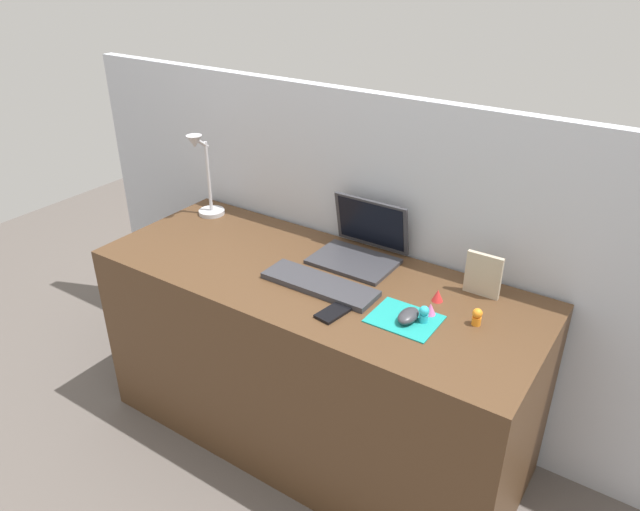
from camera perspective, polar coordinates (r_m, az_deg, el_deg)
name	(u,v)px	position (r m, az deg, el deg)	size (l,w,h in m)	color
ground_plane	(315,432)	(2.56, -0.52, -16.49)	(6.00, 6.00, 0.00)	#59514C
back_wall	(364,257)	(2.41, 4.19, -0.13)	(2.82, 0.05, 1.32)	#B2B7C1
desk	(314,360)	(2.31, -0.56, -9.94)	(1.62, 0.63, 0.74)	#4C331E
laptop	(362,244)	(2.21, 3.97, 1.09)	(0.30, 0.25, 0.21)	#333338
keyboard	(320,284)	(2.04, -0.04, -2.76)	(0.41, 0.13, 0.02)	#333338
mousepad	(404,319)	(1.89, 8.05, -6.00)	(0.21, 0.17, 0.00)	teal
mouse	(408,316)	(1.88, 8.41, -5.70)	(0.06, 0.10, 0.03)	#333338
cell_phone	(334,312)	(1.90, 1.38, -5.38)	(0.06, 0.13, 0.01)	black
desk_lamp	(204,178)	(2.55, -10.97, 7.28)	(0.11, 0.15, 0.36)	#B7B7BC
picture_frame	(483,275)	(2.03, 15.27, -1.80)	(0.12, 0.02, 0.15)	#B2A58C
toy_figurine_cyan	(424,314)	(1.87, 9.86, -5.51)	(0.03, 0.03, 0.06)	#28B7CC
toy_figurine_pink	(430,310)	(1.92, 10.46, -5.08)	(0.04, 0.04, 0.04)	pink
toy_figurine_red	(438,295)	(1.99, 11.14, -3.74)	(0.04, 0.04, 0.04)	red
toy_figurine_orange	(477,316)	(1.90, 14.72, -5.63)	(0.03, 0.03, 0.06)	orange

